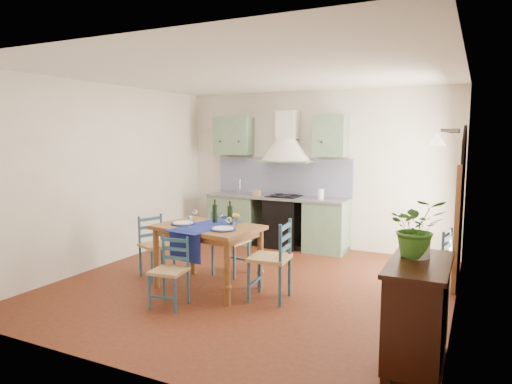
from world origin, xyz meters
TOP-DOWN VIEW (x-y plane):
  - floor at (0.00, 0.00)m, footprint 5.00×5.00m
  - back_wall at (-0.47, 2.29)m, footprint 5.00×0.96m
  - right_wall at (2.50, 0.28)m, footprint 0.26×5.00m
  - left_wall at (-2.50, 0.00)m, footprint 0.04×5.00m
  - ceiling at (0.00, 0.00)m, footprint 5.00×5.00m
  - dining_table at (-0.46, -0.36)m, footprint 1.42×1.09m
  - chair_near at (-0.53, -1.09)m, footprint 0.43×0.43m
  - chair_far at (-0.50, 0.28)m, footprint 0.48×0.48m
  - chair_left at (-1.41, -0.24)m, footprint 0.53×0.53m
  - chair_right at (0.47, -0.37)m, footprint 0.51×0.51m
  - chair_spare at (2.23, 0.85)m, footprint 0.46×0.46m
  - sideboard at (2.26, -1.29)m, footprint 0.50×1.05m
  - potted_plant at (2.21, -1.13)m, footprint 0.58×0.54m

SIDE VIEW (x-z plane):
  - floor at x=0.00m, z-range 0.00..0.00m
  - chair_near at x=-0.53m, z-range 0.01..0.83m
  - chair_spare at x=2.23m, z-range 0.01..0.84m
  - chair_left at x=-1.41m, z-range 0.02..0.89m
  - chair_far at x=-0.50m, z-range 0.02..0.95m
  - sideboard at x=2.26m, z-range 0.04..0.98m
  - chair_right at x=0.47m, z-range 0.02..1.01m
  - dining_table at x=-0.46m, z-range 0.17..1.32m
  - back_wall at x=-0.47m, z-range -0.35..2.45m
  - potted_plant at x=2.21m, z-range 0.94..1.47m
  - right_wall at x=2.50m, z-range -0.06..2.74m
  - left_wall at x=-2.50m, z-range 0.00..2.80m
  - ceiling at x=0.00m, z-range 2.80..2.81m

